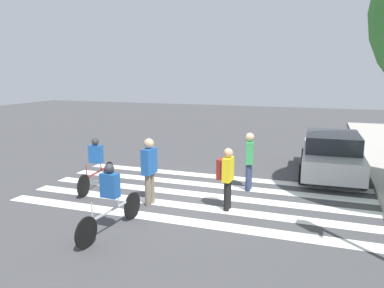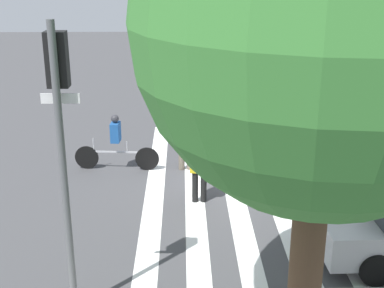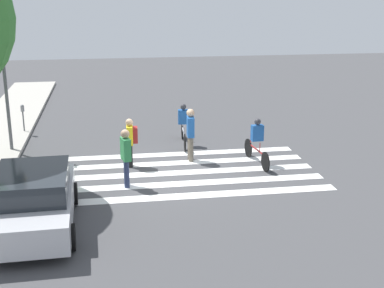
% 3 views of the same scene
% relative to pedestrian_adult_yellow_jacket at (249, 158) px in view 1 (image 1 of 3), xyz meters
% --- Properties ---
extents(ground_plane, '(60.00, 60.00, 0.00)m').
position_rel_pedestrian_adult_yellow_jacket_xyz_m(ground_plane, '(0.97, -1.29, -1.02)').
color(ground_plane, '#444447').
extents(crosswalk_stripes, '(4.60, 10.00, 0.01)m').
position_rel_pedestrian_adult_yellow_jacket_xyz_m(crosswalk_stripes, '(0.97, -1.29, -1.02)').
color(crosswalk_stripes, white).
rests_on(crosswalk_stripes, ground_plane).
extents(pedestrian_adult_yellow_jacket, '(0.54, 0.33, 1.81)m').
position_rel_pedestrian_adult_yellow_jacket_xyz_m(pedestrian_adult_yellow_jacket, '(0.00, 0.00, 0.00)').
color(pedestrian_adult_yellow_jacket, navy).
rests_on(pedestrian_adult_yellow_jacket, ground_plane).
extents(pedestrian_child_with_backpack, '(0.47, 0.40, 1.68)m').
position_rel_pedestrian_adult_yellow_jacket_xyz_m(pedestrian_child_with_backpack, '(1.89, -0.24, -0.04)').
color(pedestrian_child_with_backpack, black).
rests_on(pedestrian_child_with_backpack, ground_plane).
extents(pedestrian_adult_tall_backpack, '(0.53, 0.28, 1.87)m').
position_rel_pedestrian_adult_yellow_jacket_xyz_m(pedestrian_adult_tall_backpack, '(2.21, -2.33, 0.03)').
color(pedestrian_adult_tall_backpack, '#6B6051').
rests_on(pedestrian_adult_tall_backpack, ground_plane).
extents(cyclist_mid_street, '(2.41, 0.42, 1.63)m').
position_rel_pedestrian_adult_yellow_jacket_xyz_m(cyclist_mid_street, '(4.17, -2.36, -0.15)').
color(cyclist_mid_street, black).
rests_on(cyclist_mid_street, ground_plane).
extents(cyclist_far_lane, '(2.30, 0.42, 1.62)m').
position_rel_pedestrian_adult_yellow_jacket_xyz_m(cyclist_far_lane, '(1.47, -4.53, -0.15)').
color(cyclist_far_lane, black).
rests_on(cyclist_far_lane, ground_plane).
extents(car_parked_dark_suv, '(4.53, 2.17, 1.52)m').
position_rel_pedestrian_adult_yellow_jacket_xyz_m(car_parked_dark_suv, '(-2.62, 2.43, -0.25)').
color(car_parked_dark_suv, '#B7B7BC').
rests_on(car_parked_dark_suv, ground_plane).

